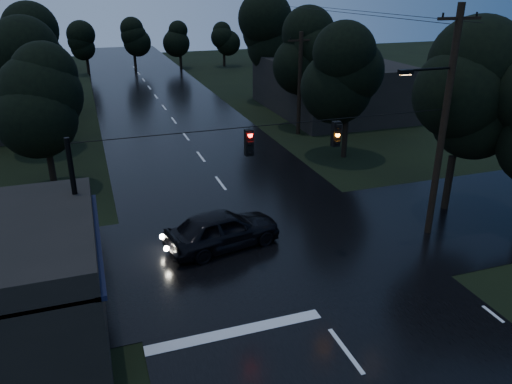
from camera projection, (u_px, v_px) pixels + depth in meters
main_road at (186, 137)px, 37.46m from camera, size 12.00×120.00×0.02m
cross_street at (269, 248)px, 21.76m from camera, size 60.00×9.00×0.02m
building_far_right at (331, 86)px, 44.28m from camera, size 10.00×14.00×4.40m
utility_pole_main at (442, 122)px, 21.07m from camera, size 3.50×0.30×10.00m
utility_pole_far at (300, 83)px, 36.69m from camera, size 2.00×0.30×7.50m
anchor_pole_left at (79, 220)px, 17.49m from camera, size 0.18×0.18×6.00m
span_signals at (293, 137)px, 19.02m from camera, size 15.00×0.37×1.12m
tree_corner_near at (463, 91)px, 23.30m from camera, size 4.48×4.48×9.44m
tree_left_a at (40, 97)px, 25.76m from camera, size 3.92×3.92×8.26m
tree_left_b at (35, 67)px, 32.42m from camera, size 4.20×4.20×8.85m
tree_left_c at (34, 45)px, 40.81m from camera, size 4.48×4.48×9.44m
tree_right_a at (350, 71)px, 31.00m from camera, size 4.20×4.20×8.85m
tree_right_b at (306, 49)px, 38.01m from camera, size 4.48×4.48×9.44m
tree_right_c at (268, 33)px, 46.76m from camera, size 4.76×4.76×10.03m
car at (223, 229)px, 21.54m from camera, size 5.34×2.98×1.72m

